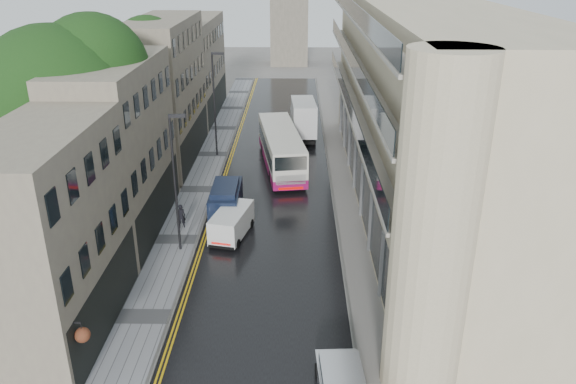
# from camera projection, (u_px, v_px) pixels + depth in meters

# --- Properties ---
(road) EXTENTS (9.00, 85.00, 0.02)m
(road) POSITION_uv_depth(u_px,v_px,m) (273.00, 191.00, 43.53)
(road) COLOR black
(road) RESTS_ON ground
(left_sidewalk) EXTENTS (2.70, 85.00, 0.12)m
(left_sidewalk) POSITION_uv_depth(u_px,v_px,m) (198.00, 190.00, 43.60)
(left_sidewalk) COLOR gray
(left_sidewalk) RESTS_ON ground
(right_sidewalk) EXTENTS (1.80, 85.00, 0.12)m
(right_sidewalk) POSITION_uv_depth(u_px,v_px,m) (343.00, 191.00, 43.43)
(right_sidewalk) COLOR slate
(right_sidewalk) RESTS_ON ground
(old_shop_row) EXTENTS (4.50, 56.00, 12.00)m
(old_shop_row) POSITION_uv_depth(u_px,v_px,m) (153.00, 107.00, 43.62)
(old_shop_row) COLOR gray
(old_shop_row) RESTS_ON ground
(modern_block) EXTENTS (8.00, 40.00, 14.00)m
(modern_block) POSITION_uv_depth(u_px,v_px,m) (418.00, 108.00, 39.26)
(modern_block) COLOR beige
(modern_block) RESTS_ON ground
(tree_near) EXTENTS (10.56, 10.56, 13.89)m
(tree_near) POSITION_uv_depth(u_px,v_px,m) (62.00, 133.00, 34.09)
(tree_near) COLOR black
(tree_near) RESTS_ON ground
(tree_far) EXTENTS (9.24, 9.24, 12.46)m
(tree_far) POSITION_uv_depth(u_px,v_px,m) (128.00, 95.00, 46.33)
(tree_far) COLOR black
(tree_far) RESTS_ON ground
(cream_bus) EXTENTS (4.48, 12.21, 3.26)m
(cream_bus) POSITION_uv_depth(u_px,v_px,m) (271.00, 163.00, 44.52)
(cream_bus) COLOR silver
(cream_bus) RESTS_ON road
(white_lorry) EXTENTS (2.66, 7.46, 3.85)m
(white_lorry) POSITION_uv_depth(u_px,v_px,m) (294.00, 124.00, 53.79)
(white_lorry) COLOR silver
(white_lorry) RESTS_ON road
(white_van) EXTENTS (2.66, 4.46, 1.89)m
(white_van) POSITION_uv_depth(u_px,v_px,m) (212.00, 232.00, 35.02)
(white_van) COLOR white
(white_van) RESTS_ON road
(navy_van) EXTENTS (2.03, 4.93, 2.50)m
(navy_van) POSITION_uv_depth(u_px,v_px,m) (210.00, 210.00, 37.32)
(navy_van) COLOR black
(navy_van) RESTS_ON road
(pedestrian) EXTENTS (0.70, 0.56, 1.67)m
(pedestrian) POSITION_uv_depth(u_px,v_px,m) (181.00, 216.00, 37.17)
(pedestrian) COLOR black
(pedestrian) RESTS_ON left_sidewalk
(lamp_post_near) EXTENTS (0.97, 0.30, 8.52)m
(lamp_post_near) POSITION_uv_depth(u_px,v_px,m) (175.00, 185.00, 33.09)
(lamp_post_near) COLOR black
(lamp_post_near) RESTS_ON left_sidewalk
(lamp_post_far) EXTENTS (1.05, 0.33, 9.14)m
(lamp_post_far) POSITION_uv_depth(u_px,v_px,m) (214.00, 106.00, 49.16)
(lamp_post_far) COLOR black
(lamp_post_far) RESTS_ON left_sidewalk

